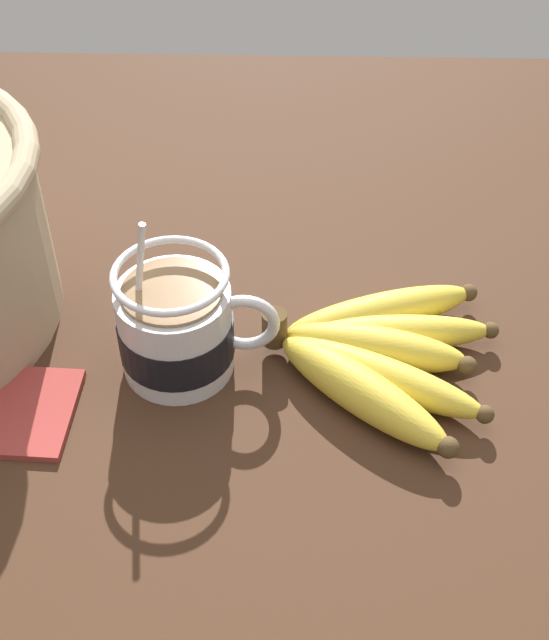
{
  "coord_description": "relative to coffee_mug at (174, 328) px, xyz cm",
  "views": [
    {
      "loc": [
        0.25,
        -48.89,
        54.13
      ],
      "look_at": [
        -0.99,
        0.22,
        6.85
      ],
      "focal_mm": 50.0,
      "sensor_mm": 36.0,
      "label": 1
    }
  ],
  "objects": [
    {
      "name": "table",
      "position": [
        8.64,
        0.66,
        -5.39
      ],
      "size": [
        101.6,
        101.6,
        2.61
      ],
      "color": "#422819",
      "rests_on": "ground"
    },
    {
      "name": "banana_bunch",
      "position": [
        15.4,
        -0.0,
        -2.43
      ],
      "size": [
        18.98,
        19.36,
        4.07
      ],
      "color": "#4C381E",
      "rests_on": "table"
    },
    {
      "name": "coffee_mug",
      "position": [
        0.0,
        0.0,
        0.0
      ],
      "size": [
        12.44,
        8.92,
        14.01
      ],
      "color": "silver",
      "rests_on": "table"
    }
  ]
}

